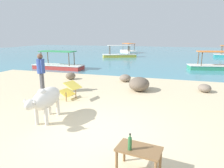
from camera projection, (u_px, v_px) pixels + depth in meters
sand_beach at (94, 133)px, 4.99m from camera, size 18.00×14.00×0.04m
water_surface at (160, 55)px, 25.41m from camera, size 60.00×36.00×0.03m
cow at (46, 99)px, 5.59m from camera, size 0.69×1.73×0.96m
low_bench_table at (139, 152)px, 3.48m from camera, size 0.81×0.54×0.46m
bottle at (130, 143)px, 3.39m from camera, size 0.07×0.07×0.30m
deck_chair_far at (70, 89)px, 7.48m from camera, size 0.87×0.71×0.68m
person_standing at (41, 70)px, 8.28m from camera, size 0.40×0.37×1.62m
shore_rock_large at (125, 78)px, 10.43m from camera, size 0.63×0.61×0.38m
shore_rock_medium at (205, 88)px, 8.52m from camera, size 0.74×0.75×0.34m
shore_rock_small at (71, 76)px, 10.97m from camera, size 0.69×0.70×0.38m
shore_rock_flat at (139, 84)px, 8.71m from camera, size 0.94×1.11×0.59m
boat_red at (58, 65)px, 14.43m from camera, size 3.69×1.21×1.29m
boat_green at (215, 66)px, 14.21m from camera, size 3.83×1.84×1.29m
boat_white at (128, 51)px, 27.78m from camera, size 3.09×3.65×1.29m
boat_yellow at (119, 55)px, 22.23m from camera, size 3.82×2.59×1.29m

